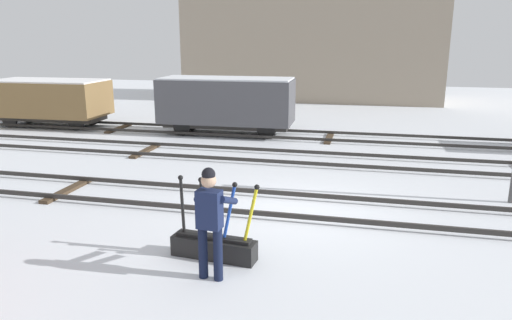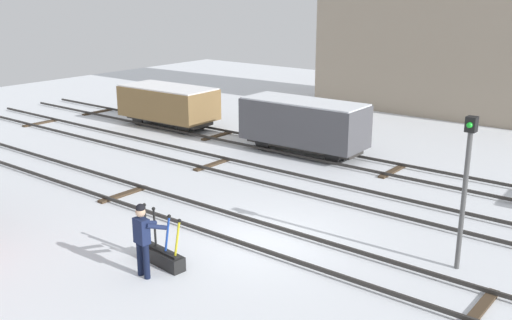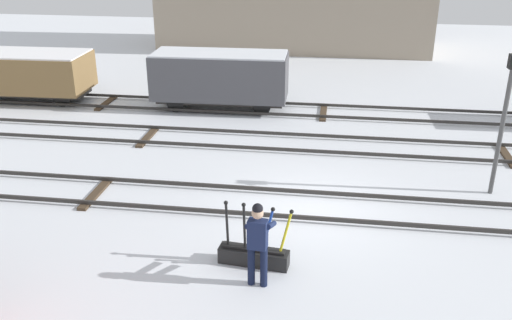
{
  "view_description": "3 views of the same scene",
  "coord_description": "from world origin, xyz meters",
  "px_view_note": "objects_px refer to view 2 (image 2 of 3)",
  "views": [
    {
      "loc": [
        1.34,
        -10.06,
        3.76
      ],
      "look_at": [
        -1.21,
        0.85,
        0.88
      ],
      "focal_mm": 33.57,
      "sensor_mm": 36.0,
      "label": 1
    },
    {
      "loc": [
        9.1,
        -11.83,
        6.66
      ],
      "look_at": [
        -1.73,
        1.86,
        1.55
      ],
      "focal_mm": 41.67,
      "sensor_mm": 36.0,
      "label": 2
    },
    {
      "loc": [
        0.39,
        -12.83,
        6.8
      ],
      "look_at": [
        -1.6,
        0.78,
        0.95
      ],
      "focal_mm": 39.2,
      "sensor_mm": 36.0,
      "label": 3
    }
  ],
  "objects_px": {
    "switch_lever_frame": "(161,255)",
    "freight_car_back_track": "(168,103)",
    "rail_worker": "(143,235)",
    "signal_post": "(466,178)",
    "freight_car_far_end": "(303,123)"
  },
  "relations": [
    {
      "from": "freight_car_back_track",
      "to": "signal_post",
      "type": "bearing_deg",
      "value": -22.33
    },
    {
      "from": "rail_worker",
      "to": "freight_car_back_track",
      "type": "distance_m",
      "value": 15.8
    },
    {
      "from": "rail_worker",
      "to": "switch_lever_frame",
      "type": "bearing_deg",
      "value": 110.88
    },
    {
      "from": "rail_worker",
      "to": "freight_car_back_track",
      "type": "bearing_deg",
      "value": 140.34
    },
    {
      "from": "freight_car_far_end",
      "to": "switch_lever_frame",
      "type": "bearing_deg",
      "value": -76.04
    },
    {
      "from": "signal_post",
      "to": "freight_car_far_end",
      "type": "distance_m",
      "value": 10.85
    },
    {
      "from": "rail_worker",
      "to": "freight_car_back_track",
      "type": "relative_size",
      "value": 0.38
    },
    {
      "from": "freight_car_far_end",
      "to": "signal_post",
      "type": "bearing_deg",
      "value": -36.9
    },
    {
      "from": "signal_post",
      "to": "freight_car_back_track",
      "type": "xyz_separation_m",
      "value": [
        -16.72,
        6.27,
        -1.15
      ]
    },
    {
      "from": "signal_post",
      "to": "freight_car_back_track",
      "type": "relative_size",
      "value": 0.78
    },
    {
      "from": "switch_lever_frame",
      "to": "freight_car_back_track",
      "type": "xyz_separation_m",
      "value": [
        -10.84,
        10.61,
        0.93
      ]
    },
    {
      "from": "switch_lever_frame",
      "to": "signal_post",
      "type": "relative_size",
      "value": 0.42
    },
    {
      "from": "switch_lever_frame",
      "to": "rail_worker",
      "type": "bearing_deg",
      "value": -69.12
    },
    {
      "from": "freight_car_far_end",
      "to": "freight_car_back_track",
      "type": "relative_size",
      "value": 1.07
    },
    {
      "from": "switch_lever_frame",
      "to": "freight_car_back_track",
      "type": "bearing_deg",
      "value": 141.67
    }
  ]
}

